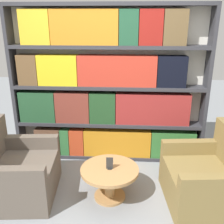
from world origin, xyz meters
TOP-DOWN VIEW (x-y plane):
  - ground_plane at (0.00, 0.00)m, footprint 14.00×14.00m
  - bookshelf at (-0.03, 1.23)m, footprint 2.84×0.30m
  - armchair_left at (-1.06, 0.18)m, footprint 0.91×0.99m
  - armchair_right at (1.23, 0.19)m, footprint 0.91×1.00m
  - coffee_table at (0.09, 0.19)m, footprint 0.70×0.70m
  - table_sign at (0.09, 0.19)m, footprint 0.08×0.06m

SIDE VIEW (x-z plane):
  - ground_plane at x=0.00m, z-range 0.00..0.00m
  - coffee_table at x=0.09m, z-range 0.09..0.49m
  - armchair_left at x=-1.06m, z-range -0.15..0.76m
  - armchair_right at x=1.23m, z-range -0.15..0.76m
  - table_sign at x=0.09m, z-range 0.39..0.54m
  - bookshelf at x=-0.03m, z-range -0.02..2.27m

